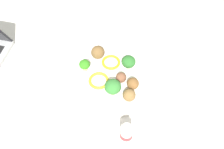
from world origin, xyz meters
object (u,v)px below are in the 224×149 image
object	(u,v)px
meatball_back_right	(133,84)
broccoli_floret_far_rim	(113,87)
meatball_near_rim	(121,77)
napkin	(90,28)
broccoli_floret_center	(85,65)
broccoli_floret_near_rim	(129,62)
knife	(86,29)
pepper_ring_far_rim	(99,82)
yogurt_bottle	(126,133)
pepper_ring_front_left	(111,62)
fork	(95,27)
meatball_mid_right	(129,95)
meatball_center	(98,52)
plate	(112,79)

from	to	relation	value
meatball_back_right	broccoli_floret_far_rim	bearing A→B (deg)	-85.93
meatball_near_rim	napkin	bearing A→B (deg)	-173.48
broccoli_floret_center	napkin	xyz separation A→B (m)	(-0.20, 0.07, -0.04)
broccoli_floret_far_rim	meatball_near_rim	xyz separation A→B (m)	(-0.04, 0.04, -0.02)
broccoli_floret_near_rim	knife	bearing A→B (deg)	-158.07
broccoli_floret_near_rim	napkin	distance (m)	0.25
pepper_ring_far_rim	yogurt_bottle	world-z (taller)	yogurt_bottle
meatball_back_right	knife	size ratio (longest dim) A/B	0.27
pepper_ring_front_left	yogurt_bottle	world-z (taller)	yogurt_bottle
fork	knife	world-z (taller)	same
meatball_mid_right	pepper_ring_front_left	distance (m)	0.15
meatball_back_right	pepper_ring_far_rim	world-z (taller)	meatball_back_right
pepper_ring_front_left	napkin	xyz separation A→B (m)	(-0.20, -0.02, -0.02)
broccoli_floret_near_rim	fork	distance (m)	0.24
knife	broccoli_floret_center	bearing A→B (deg)	-14.89
broccoli_floret_center	broccoli_floret_far_rim	bearing A→B (deg)	26.83
meatball_near_rim	napkin	xyz separation A→B (m)	(-0.28, -0.03, -0.03)
meatball_mid_right	yogurt_bottle	xyz separation A→B (m)	(0.12, -0.05, -0.00)
meatball_center	meatball_back_right	distance (m)	0.17
pepper_ring_far_rim	napkin	xyz separation A→B (m)	(-0.26, 0.04, -0.02)
napkin	knife	xyz separation A→B (m)	(0.01, -0.02, 0.00)
meatball_center	broccoli_floret_far_rim	bearing A→B (deg)	1.14
fork	yogurt_bottle	world-z (taller)	yogurt_bottle
plate	fork	bearing A→B (deg)	177.39
broccoli_floret_center	knife	xyz separation A→B (m)	(-0.19, 0.05, -0.03)
meatball_center	broccoli_floret_near_rim	bearing A→B (deg)	48.55
meatball_back_right	pepper_ring_front_left	distance (m)	0.12
plate	meatball_near_rim	size ratio (longest dim) A/B	8.13
yogurt_bottle	meatball_near_rim	bearing A→B (deg)	165.72
broccoli_floret_far_rim	broccoli_floret_center	bearing A→B (deg)	-153.17
meatball_center	pepper_ring_front_left	xyz separation A→B (m)	(0.04, 0.03, -0.02)
plate	broccoli_floret_center	bearing A→B (deg)	-128.71
broccoli_floret_far_rim	knife	size ratio (longest dim) A/B	0.41
broccoli_floret_near_rim	meatball_center	distance (m)	0.11
meatball_near_rim	meatball_mid_right	bearing A→B (deg)	1.38
meatball_center	pepper_ring_front_left	distance (m)	0.06
meatball_center	meatball_back_right	bearing A→B (deg)	24.73
meatball_center	knife	bearing A→B (deg)	-177.77
meatball_near_rim	fork	bearing A→B (deg)	-177.10
broccoli_floret_near_rim	meatball_mid_right	xyz separation A→B (m)	(0.12, -0.04, -0.01)
pepper_ring_front_left	yogurt_bottle	bearing A→B (deg)	-8.17
broccoli_floret_near_rim	meatball_near_rim	bearing A→B (deg)	-42.25
napkin	knife	distance (m)	0.02
plate	knife	distance (m)	0.25
broccoli_floret_center	fork	xyz separation A→B (m)	(-0.19, 0.09, -0.03)
broccoli_floret_near_rim	plate	bearing A→B (deg)	-67.92
broccoli_floret_far_rim	meatball_mid_right	size ratio (longest dim) A/B	1.49
meatball_mid_right	meatball_back_right	xyz separation A→B (m)	(-0.04, 0.03, -0.00)
meatball_near_rim	pepper_ring_front_left	distance (m)	0.08
broccoli_floret_far_rim	meatball_center	distance (m)	0.16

